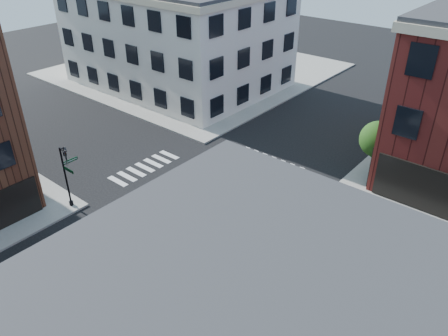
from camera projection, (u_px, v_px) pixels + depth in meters
ground at (211, 199)px, 30.90m from camera, size 120.00×120.00×0.00m
sidewalk_nw at (196, 69)px, 56.38m from camera, size 30.00×30.00×0.15m
building_nw at (177, 36)px, 49.22m from camera, size 22.00×16.00×11.00m
tree_near at (378, 141)px, 31.76m from camera, size 2.69×2.69×4.49m
tree_far at (407, 119)px, 35.88m from camera, size 2.43×2.43×4.07m
signal_pole at (67, 171)px, 28.73m from camera, size 1.29×1.24×4.60m
box_truck at (368, 283)px, 21.56m from camera, size 7.41×2.37×3.33m
traffic_cone at (139, 206)px, 29.64m from camera, size 0.49×0.49×0.71m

